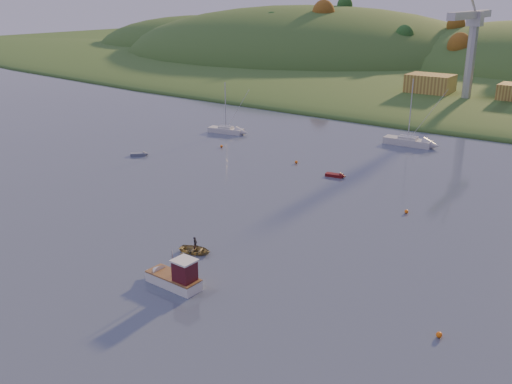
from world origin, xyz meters
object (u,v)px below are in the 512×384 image
Objects in this scene: sailboat_near at (226,130)px; grey_dinghy at (142,154)px; fishing_boat at (170,276)px; sailboat_far at (408,141)px; canoe at (195,250)px; red_tender at (338,176)px.

grey_dinghy is (-1.29, -21.65, -0.44)m from sailboat_near.
sailboat_far is at bearing -86.41° from fishing_boat.
canoe is (32.12, -45.80, -0.31)m from sailboat_near.
red_tender reaches higher than canoe.
sailboat_far reaches higher than canoe.
sailboat_near reaches higher than grey_dinghy.
fishing_boat is 1.89× the size of canoe.
sailboat_near is at bearing -162.45° from sailboat_far.
canoe is at bearing -93.24° from sailboat_far.
red_tender is at bearing -26.63° from grey_dinghy.
sailboat_near reaches higher than red_tender.
sailboat_far is at bearing 2.83° from grey_dinghy.
fishing_boat is 47.49m from grey_dinghy.
sailboat_far is 3.96× the size of grey_dinghy.
grey_dinghy is (-34.54, -33.53, -0.54)m from sailboat_far.
canoe is 1.16× the size of grey_dinghy.
fishing_boat is 2.19× the size of grey_dinghy.
canoe is (-1.13, -57.68, -0.41)m from sailboat_far.
sailboat_far is at bearing 78.22° from red_tender.
sailboat_far is 3.41× the size of canoe.
canoe is 41.22m from grey_dinghy.
sailboat_near is (-34.82, 52.48, -0.26)m from fishing_boat.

